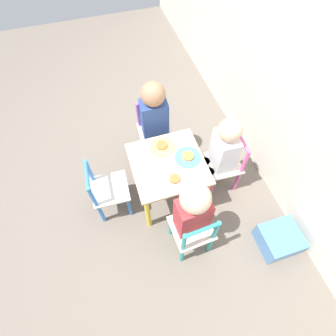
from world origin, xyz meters
TOP-DOWN VIEW (x-y plane):
  - ground_plane at (0.00, 0.00)m, footprint 6.00×6.00m
  - kids_table at (0.00, 0.00)m, footprint 0.50×0.50m
  - chair_pink at (0.02, 0.46)m, footprint 0.27×0.27m
  - chair_purple at (-0.46, 0.02)m, footprint 0.27×0.27m
  - chair_teal at (0.46, 0.03)m, footprint 0.27×0.27m
  - chair_blue at (-0.02, -0.46)m, footprint 0.27×0.27m
  - child_back at (0.02, 0.40)m, footprint 0.21×0.22m
  - child_left at (-0.40, 0.02)m, footprint 0.23×0.21m
  - child_right at (0.40, 0.02)m, footprint 0.23×0.21m
  - plate_back at (0.00, 0.15)m, footprint 0.18×0.18m
  - plate_left at (-0.15, 0.00)m, footprint 0.18×0.18m
  - plate_right at (0.15, 0.00)m, footprint 0.16×0.16m
  - storage_bin at (0.64, 0.64)m, footprint 0.25×0.27m

SIDE VIEW (x-z plane):
  - ground_plane at x=0.00m, z-range 0.00..0.00m
  - storage_bin at x=0.64m, z-range 0.00..0.16m
  - chair_pink at x=0.02m, z-range 0.00..0.51m
  - chair_purple at x=-0.46m, z-range 0.00..0.51m
  - chair_teal at x=0.46m, z-range 0.00..0.51m
  - chair_blue at x=-0.02m, z-range 0.00..0.51m
  - kids_table at x=0.00m, z-range 0.14..0.58m
  - child_back at x=0.02m, z-range 0.07..0.81m
  - plate_back at x=0.00m, z-range 0.43..0.46m
  - plate_left at x=-0.15m, z-range 0.43..0.46m
  - plate_right at x=0.15m, z-range 0.43..0.46m
  - child_right at x=0.40m, z-range 0.09..0.84m
  - child_left at x=-0.40m, z-range 0.09..0.87m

